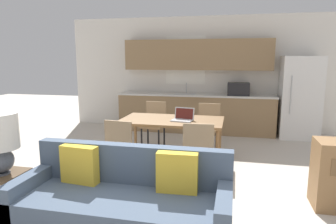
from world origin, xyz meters
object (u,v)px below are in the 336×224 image
(dining_chair_near_left, at_px, (123,146))
(laptop, at_px, (183,117))
(dining_chair_far_left, at_px, (154,122))
(couch, at_px, (124,200))
(dining_chair_near_right, at_px, (198,150))
(dining_chair_far_right, at_px, (208,125))
(dining_table, at_px, (172,123))
(refrigerator, at_px, (299,97))
(side_table, at_px, (3,188))

(dining_chair_near_left, xyz_separation_m, laptop, (0.72, 0.78, 0.29))
(dining_chair_far_left, bearing_deg, dining_chair_near_left, -86.32)
(couch, relative_size, dining_chair_near_right, 2.35)
(dining_chair_near_left, relative_size, dining_chair_far_right, 1.00)
(laptop, bearing_deg, dining_chair_near_right, -56.15)
(dining_table, xyz_separation_m, dining_chair_far_right, (0.52, 0.80, -0.18))
(couch, xyz_separation_m, dining_chair_far_right, (0.58, 2.84, 0.17))
(couch, distance_m, dining_chair_far_left, 2.90)
(dining_table, xyz_separation_m, dining_chair_near_right, (0.53, -0.77, -0.18))
(refrigerator, distance_m, laptop, 3.15)
(dining_chair_far_left, height_order, laptop, laptop)
(dining_table, xyz_separation_m, dining_chair_far_left, (-0.52, 0.82, -0.18))
(dining_chair_near_right, xyz_separation_m, dining_chair_far_right, (-0.00, 1.57, 0.00))
(dining_table, height_order, couch, couch)
(dining_table, bearing_deg, dining_chair_far_left, 122.25)
(couch, bearing_deg, dining_chair_far_right, 78.55)
(dining_chair_far_left, xyz_separation_m, dining_chair_far_right, (1.04, -0.02, 0.00))
(side_table, height_order, dining_chair_far_right, dining_chair_far_right)
(dining_chair_near_right, relative_size, dining_chair_near_left, 1.00)
(couch, distance_m, side_table, 1.36)
(dining_table, distance_m, side_table, 2.53)
(dining_chair_far_left, xyz_separation_m, laptop, (0.71, -0.86, 0.29))
(refrigerator, relative_size, dining_chair_far_left, 1.99)
(laptop, bearing_deg, dining_table, 176.79)
(refrigerator, relative_size, dining_chair_far_right, 1.99)
(couch, height_order, dining_chair_near_right, dining_chair_near_right)
(dining_chair_near_right, distance_m, laptop, 0.85)
(dining_table, bearing_deg, dining_chair_far_right, 56.81)
(dining_table, bearing_deg, dining_chair_near_left, -122.79)
(dining_table, relative_size, dining_chair_near_left, 1.84)
(couch, distance_m, laptop, 2.06)
(dining_table, relative_size, dining_chair_near_right, 1.84)
(side_table, bearing_deg, dining_chair_near_left, 54.67)
(dining_chair_near_right, bearing_deg, couch, 61.22)
(side_table, bearing_deg, laptop, 51.64)
(refrigerator, xyz_separation_m, dining_chair_near_left, (-2.88, -3.07, -0.38))
(couch, xyz_separation_m, dining_chair_far_left, (-0.47, 2.86, 0.17))
(dining_chair_near_right, height_order, laptop, laptop)
(dining_table, bearing_deg, couch, -91.43)
(refrigerator, relative_size, side_table, 3.48)
(dining_chair_near_right, bearing_deg, dining_chair_far_right, -94.09)
(dining_chair_far_right, distance_m, laptop, 0.95)
(refrigerator, bearing_deg, dining_chair_near_right, -121.10)
(side_table, xyz_separation_m, dining_chair_far_right, (1.94, 2.87, 0.16))
(refrigerator, distance_m, dining_chair_near_right, 3.55)
(side_table, height_order, dining_chair_near_left, dining_chair_near_left)
(couch, height_order, side_table, couch)
(dining_chair_far_right, bearing_deg, dining_chair_near_right, -88.96)
(dining_chair_far_left, bearing_deg, dining_table, -53.63)
(refrigerator, height_order, dining_chair_near_right, refrigerator)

